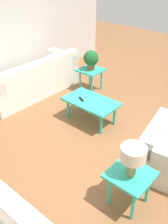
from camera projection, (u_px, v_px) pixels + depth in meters
The scene contains 8 objects.
ground_plane at pixel (100, 143), 4.41m from camera, with size 14.00×14.00×0.00m, color #8E5B38.
sofa at pixel (32, 81), 5.77m from camera, with size 0.87×2.19×0.83m.
coffee_table at pixel (91, 103), 4.79m from camera, with size 1.00×0.59×0.44m.
side_table_plant at pixel (91, 73), 5.87m from camera, with size 0.51×0.51×0.51m.
side_table_lamp at pixel (130, 178), 3.16m from camera, with size 0.51×0.51×0.51m.
potted_plant at pixel (91, 59), 5.70m from camera, with size 0.33×0.33×0.43m.
table_lamp at pixel (133, 156), 2.97m from camera, with size 0.30×0.30×0.40m.
remote_control at pixel (81, 99), 4.79m from camera, with size 0.16×0.11×0.02m.
Camera 1 is at (-2.07, 2.79, 2.78)m, focal length 42.00 mm.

